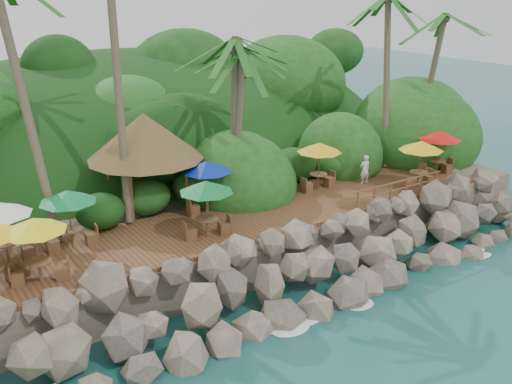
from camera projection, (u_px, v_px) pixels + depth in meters
ground at (338, 312)px, 24.42m from camera, size 140.00×140.00×0.00m
land_base at (165, 182)px, 36.56m from camera, size 32.00×25.20×2.10m
jungle_hill at (119, 168)px, 42.78m from camera, size 44.80×28.00×15.40m
seawall at (308, 268)px, 25.59m from camera, size 29.00×4.00×2.30m
terrace at (256, 216)px, 28.36m from camera, size 26.00×5.00×0.20m
jungle_foliage at (173, 203)px, 36.14m from camera, size 44.00×16.00×12.00m
foam_line at (333, 308)px, 24.65m from camera, size 25.20×0.80×0.06m
palms at (260, 3)px, 28.58m from camera, size 29.99×6.72×13.49m
palapa at (144, 136)px, 28.14m from camera, size 5.53×5.53×4.60m
dining_clusters at (213, 181)px, 26.38m from camera, size 25.94×5.40×2.53m
railing at (398, 188)px, 29.96m from camera, size 6.10×0.10×1.00m
waiter at (365, 170)px, 32.22m from camera, size 0.63×0.46×1.59m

